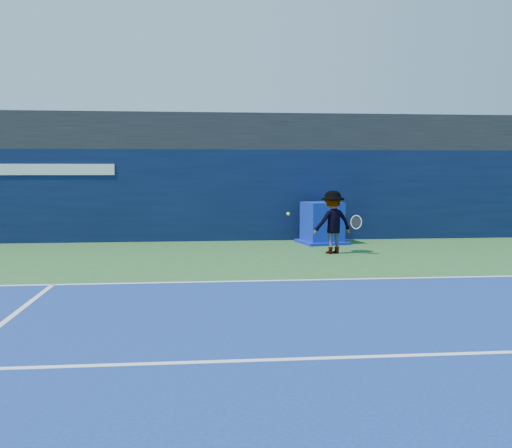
# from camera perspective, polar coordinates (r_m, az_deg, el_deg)

# --- Properties ---
(ground) EXTENTS (80.00, 80.00, 0.00)m
(ground) POSITION_cam_1_polar(r_m,az_deg,el_deg) (9.20, 7.35, -9.17)
(ground) COLOR #2D612C
(ground) RESTS_ON ground
(baseline) EXTENTS (24.00, 0.10, 0.01)m
(baseline) POSITION_cam_1_polar(r_m,az_deg,el_deg) (12.07, 4.15, -5.62)
(baseline) COLOR white
(baseline) RESTS_ON ground
(service_line) EXTENTS (24.00, 0.10, 0.01)m
(service_line) POSITION_cam_1_polar(r_m,az_deg,el_deg) (7.34, 10.92, -12.91)
(service_line) COLOR white
(service_line) RESTS_ON ground
(stadium_band) EXTENTS (36.00, 3.00, 1.20)m
(stadium_band) POSITION_cam_1_polar(r_m,az_deg,el_deg) (20.32, 0.12, 8.98)
(stadium_band) COLOR black
(stadium_band) RESTS_ON back_wall_assembly
(back_wall_assembly) EXTENTS (36.00, 1.03, 3.00)m
(back_wall_assembly) POSITION_cam_1_polar(r_m,az_deg,el_deg) (19.30, 0.40, 2.94)
(back_wall_assembly) COLOR #091535
(back_wall_assembly) RESTS_ON ground
(equipment_cart) EXTENTS (1.62, 1.62, 1.32)m
(equipment_cart) POSITION_cam_1_polar(r_m,az_deg,el_deg) (18.28, 6.63, -0.06)
(equipment_cart) COLOR #0B22A7
(equipment_cart) RESTS_ON ground
(tennis_player) EXTENTS (1.38, 0.93, 1.75)m
(tennis_player) POSITION_cam_1_polar(r_m,az_deg,el_deg) (16.04, 7.68, 0.18)
(tennis_player) COLOR silver
(tennis_player) RESTS_ON ground
(tennis_ball) EXTENTS (0.08, 0.08, 0.08)m
(tennis_ball) POSITION_cam_1_polar(r_m,az_deg,el_deg) (13.80, 3.24, 1.03)
(tennis_ball) COLOR #DDFA1B
(tennis_ball) RESTS_ON ground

